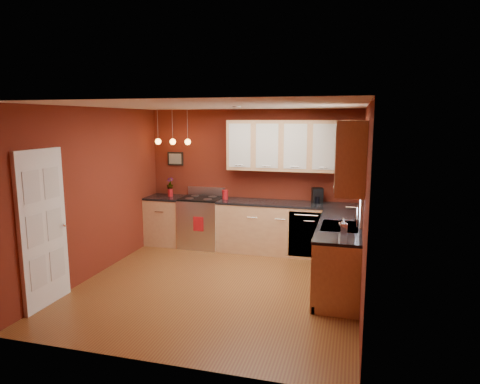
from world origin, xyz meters
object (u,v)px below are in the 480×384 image
(gas_range, at_px, (202,222))
(red_canister, at_px, (225,195))
(coffee_maker, at_px, (317,196))
(sink, at_px, (340,228))
(soap_pump, at_px, (343,226))

(gas_range, relative_size, red_canister, 6.41)
(gas_range, relative_size, coffee_maker, 4.18)
(gas_range, height_order, red_canister, red_canister)
(sink, bearing_deg, red_canister, 144.89)
(sink, distance_m, soap_pump, 0.42)
(gas_range, height_order, sink, sink)
(sink, bearing_deg, coffee_maker, 105.85)
(gas_range, relative_size, soap_pump, 5.29)
(gas_range, relative_size, sink, 1.59)
(red_canister, height_order, soap_pump, soap_pump)
(sink, height_order, coffee_maker, sink)
(sink, distance_m, coffee_maker, 1.71)
(gas_range, distance_m, sink, 3.05)
(coffee_maker, height_order, soap_pump, coffee_maker)
(soap_pump, bearing_deg, gas_range, 144.57)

